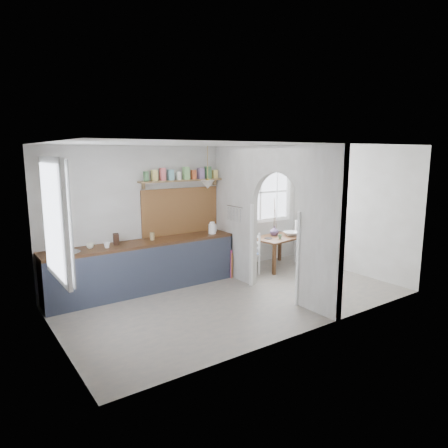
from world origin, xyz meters
TOP-DOWN VIEW (x-y plane):
  - floor at (0.00, 0.00)m, footprint 5.80×3.20m
  - ceiling at (0.00, 0.00)m, footprint 5.80×3.20m
  - walls at (0.00, 0.00)m, footprint 5.81×3.21m
  - partition at (0.70, 0.06)m, footprint 0.12×3.20m
  - kitchen_window at (-2.87, 0.00)m, footprint 0.10×1.16m
  - nook_window at (1.80, 1.56)m, footprint 1.76×0.10m
  - counter at (-1.13, 1.33)m, footprint 3.50×0.60m
  - sink at (-2.43, 1.30)m, footprint 0.40×0.40m
  - backsplash at (-0.20, 1.58)m, footprint 1.65×0.03m
  - shelf at (-0.21, 1.49)m, footprint 1.75×0.20m
  - pendant_lamp at (0.15, 1.15)m, footprint 0.26×0.26m
  - utensil_rail at (0.61, 0.90)m, footprint 0.02×0.50m
  - dining_table at (1.86, 1.04)m, footprint 1.19×0.89m
  - chair_left at (1.03, 1.04)m, footprint 0.42×0.42m
  - chair_right at (2.72, 0.95)m, footprint 0.55×0.55m
  - kettle at (0.30, 1.22)m, footprint 0.21×0.18m
  - mug_a at (-1.81, 1.23)m, footprint 0.13×0.13m
  - mug_b at (-2.05, 1.34)m, footprint 0.13×0.13m
  - knife_block at (-1.60, 1.38)m, footprint 0.11×0.14m
  - jar at (-0.92, 1.36)m, footprint 0.11×0.11m
  - towel_magenta at (0.58, 0.97)m, footprint 0.02×0.03m
  - towel_orange at (0.58, 0.96)m, footprint 0.02×0.03m
  - bowl at (2.22, 0.98)m, footprint 0.44×0.44m
  - table_cup at (1.79, 0.88)m, footprint 0.11×0.11m
  - plate at (1.59, 1.02)m, footprint 0.20×0.20m
  - vase at (1.92, 1.21)m, footprint 0.22×0.22m

SIDE VIEW (x-z plane):
  - floor at x=0.00m, z-range -0.01..0.01m
  - towel_orange at x=0.58m, z-range -0.02..0.52m
  - towel_magenta at x=0.58m, z-range -0.02..0.57m
  - dining_table at x=1.86m, z-range 0.00..0.68m
  - chair_left at x=1.03m, z-range 0.00..0.86m
  - counter at x=-1.13m, z-range 0.01..0.91m
  - chair_right at x=2.72m, z-range 0.00..0.98m
  - plate at x=1.59m, z-range 0.68..0.69m
  - bowl at x=2.22m, z-range 0.68..0.76m
  - table_cup at x=1.79m, z-range 0.68..0.76m
  - vase at x=1.92m, z-range 0.68..0.88m
  - sink at x=-2.43m, z-range 0.88..0.90m
  - mug_b at x=-2.05m, z-range 0.90..0.99m
  - mug_a at x=-1.81m, z-range 0.90..1.00m
  - jar at x=-0.92m, z-range 0.90..1.04m
  - knife_block at x=-1.60m, z-range 0.90..1.10m
  - kettle at x=0.30m, z-range 0.90..1.13m
  - walls at x=0.00m, z-range 0.00..2.60m
  - backsplash at x=-0.20m, z-range 0.90..1.80m
  - utensil_rail at x=0.61m, z-range 1.44..1.46m
  - partition at x=0.70m, z-range 0.15..2.75m
  - nook_window at x=1.80m, z-range 0.95..2.25m
  - kitchen_window at x=-2.87m, z-range 0.90..2.40m
  - pendant_lamp at x=0.15m, z-range 1.80..1.96m
  - shelf at x=-0.21m, z-range 1.91..2.12m
  - ceiling at x=0.00m, z-range 2.60..2.60m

